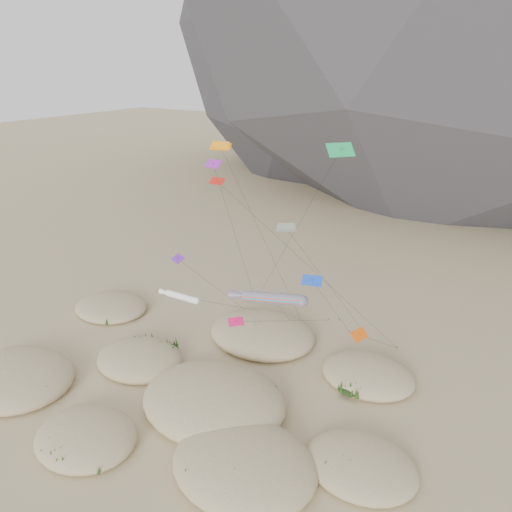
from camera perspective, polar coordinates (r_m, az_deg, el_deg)
The scene contains 9 objects.
ground at distance 54.28m, azimuth -8.41°, elevation -17.38°, with size 500.00×500.00×0.00m, color #CCB789.
dunes at distance 56.95m, azimuth -7.26°, elevation -14.30°, with size 52.35×35.44×3.92m.
dune_grass at distance 56.61m, azimuth -7.92°, elevation -14.45°, with size 40.59×29.70×1.47m.
kite_stakes at distance 70.39m, azimuth 5.80°, elevation -7.19°, with size 22.12×5.59×0.30m.
rainbow_tube_kite at distance 51.92m, azimuth 1.56°, elevation -4.83°, with size 8.67×14.98×11.79m.
white_tube_kite at distance 55.43m, azimuth -8.68°, elevation -4.59°, with size 5.91×18.34×10.30m.
orange_parafoil at distance 59.89m, azimuth -3.93°, elevation 12.17°, with size 8.67×8.74×24.93m.
multi_parafoil at distance 53.63m, azimuth 3.64°, elevation 3.06°, with size 6.14×13.74×17.56m.
delta_kites at distance 52.01m, azimuth 1.94°, elevation 2.59°, with size 25.27×19.78×26.42m.
Camera 1 is at (28.70, -31.10, 33.99)m, focal length 35.00 mm.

